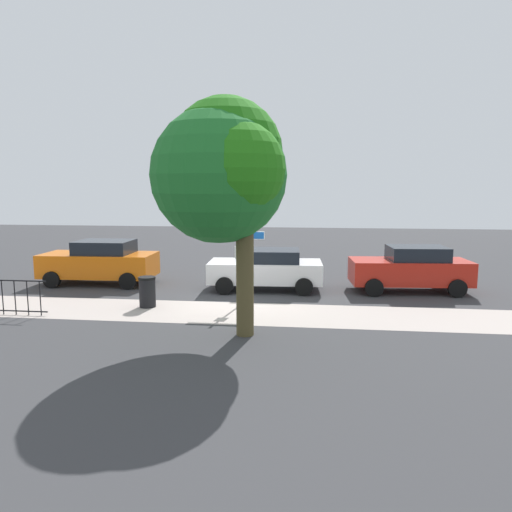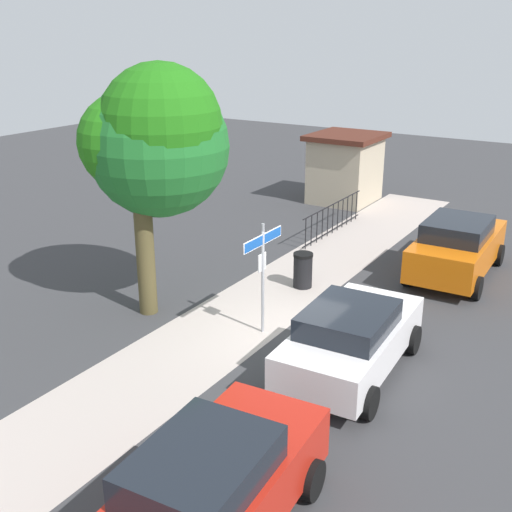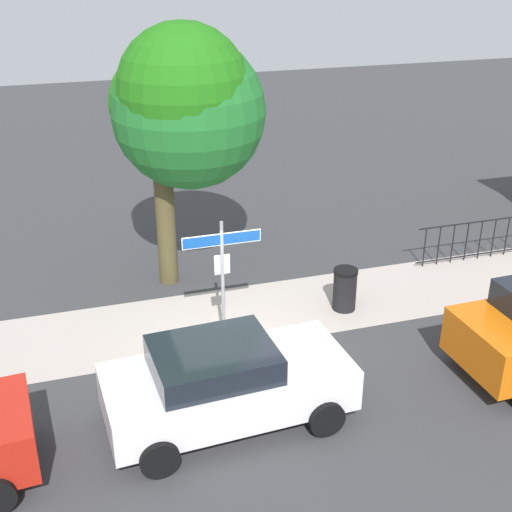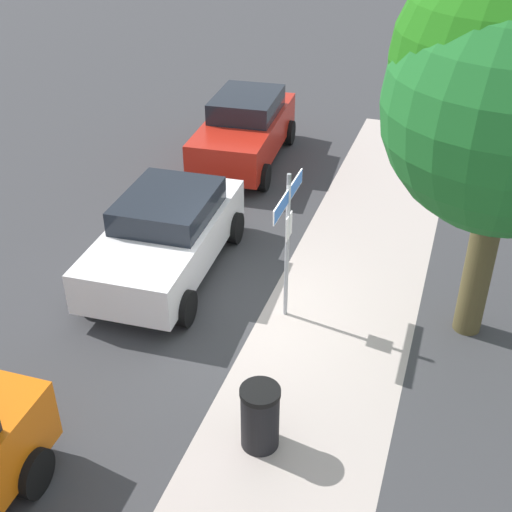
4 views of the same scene
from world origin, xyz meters
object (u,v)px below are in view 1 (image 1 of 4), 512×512
Objects in this scene: car_red at (411,269)px; car_orange at (100,262)px; shade_tree at (224,168)px; car_white at (267,269)px; trash_bin at (147,292)px; street_sign at (240,249)px.

car_orange reaches higher than car_red.
shade_tree is at bearing 134.85° from car_orange.
car_red is (-5.83, -5.80, -3.42)m from shade_tree.
trash_bin is at bearing 37.38° from car_white.
street_sign is 3.85m from shade_tree.
street_sign is 0.62× the size of car_red.
car_orange is (6.10, -5.83, -3.39)m from shade_tree.
trash_bin is at bearing 131.51° from car_orange.
street_sign is at bearing -170.34° from trash_bin.
trash_bin is (-3.10, 3.33, -0.39)m from car_orange.
street_sign is at bearing 153.39° from car_orange.
car_white is at bearing -95.71° from shade_tree.
car_red is 11.93m from car_orange.
car_white is 0.96× the size of car_orange.
shade_tree is 5.43m from trash_bin.
car_red is at bearing 178.41° from car_orange.
car_orange is (6.65, -0.32, 0.09)m from car_white.
car_red is at bearing -179.64° from car_white.
car_white is at bearing 175.74° from car_orange.
shade_tree is 9.09m from car_orange.
car_red reaches higher than car_white.
car_white is at bearing -103.89° from street_sign.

